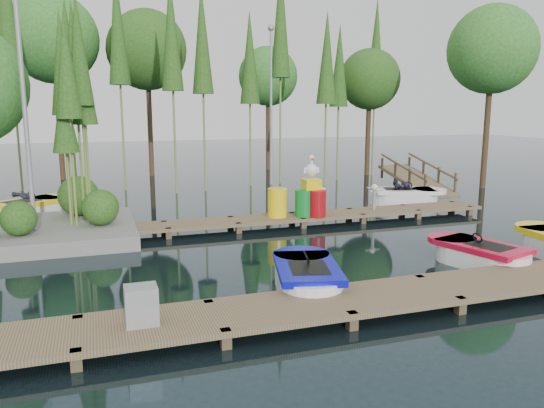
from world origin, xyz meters
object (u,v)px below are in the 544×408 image
object	(u,v)px
yellow_barrel	(277,203)
drum_cluster	(312,198)
boat_red	(479,255)
boat_blue	(307,278)
boat_yellow_far	(29,209)
utility_cabinet	(141,305)

from	to	relation	value
yellow_barrel	drum_cluster	size ratio (longest dim) A/B	0.47
yellow_barrel	drum_cluster	world-z (taller)	drum_cluster
boat_red	boat_blue	bearing A→B (deg)	167.37
boat_blue	boat_yellow_far	world-z (taller)	boat_yellow_far
boat_blue	yellow_barrel	world-z (taller)	yellow_barrel
boat_red	utility_cabinet	distance (m)	7.95
utility_cabinet	yellow_barrel	xyz separation A→B (m)	(4.68, 7.00, 0.14)
boat_blue	yellow_barrel	size ratio (longest dim) A/B	3.24
boat_yellow_far	drum_cluster	distance (m)	9.37
utility_cabinet	yellow_barrel	world-z (taller)	yellow_barrel
utility_cabinet	yellow_barrel	bearing A→B (deg)	56.23
drum_cluster	boat_red	bearing A→B (deg)	-69.06
utility_cabinet	drum_cluster	distance (m)	8.96
utility_cabinet	drum_cluster	xyz separation A→B (m)	(5.78, 6.85, 0.25)
boat_blue	yellow_barrel	distance (m)	5.83
boat_blue	utility_cabinet	size ratio (longest dim) A/B	4.68
drum_cluster	utility_cabinet	bearing A→B (deg)	-130.15
yellow_barrel	drum_cluster	distance (m)	1.11
boat_blue	drum_cluster	xyz separation A→B (m)	(2.44, 5.50, 0.59)
boat_red	drum_cluster	size ratio (longest dim) A/B	1.45
boat_yellow_far	drum_cluster	size ratio (longest dim) A/B	1.59
yellow_barrel	drum_cluster	xyz separation A→B (m)	(1.10, -0.15, 0.11)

